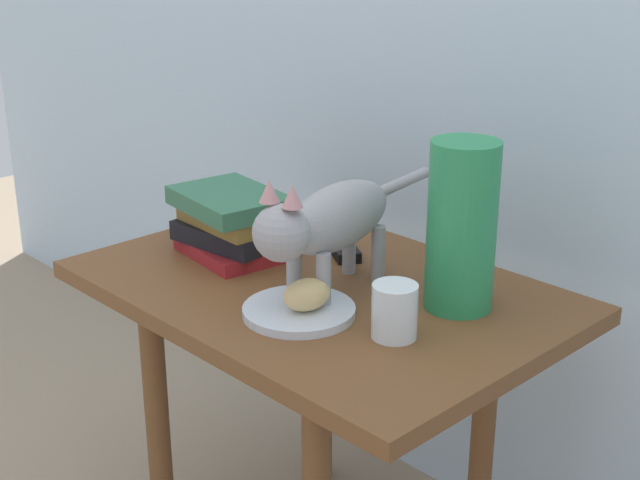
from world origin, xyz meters
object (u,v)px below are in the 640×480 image
(cat, at_px, (329,221))
(bread_roll, at_px, (307,295))
(plate, at_px, (299,311))
(candle_jar, at_px, (394,314))
(book_stack, at_px, (234,222))
(green_vase, at_px, (462,226))
(side_table, at_px, (320,329))
(tv_remote, at_px, (340,245))

(cat, bearing_deg, bread_roll, -66.78)
(plate, bearing_deg, candle_jar, 18.09)
(book_stack, distance_m, green_vase, 0.46)
(side_table, height_order, green_vase, green_vase)
(side_table, height_order, plate, plate)
(bread_roll, distance_m, green_vase, 0.27)
(plate, distance_m, book_stack, 0.30)
(bread_roll, distance_m, book_stack, 0.31)
(green_vase, relative_size, tv_remote, 1.84)
(green_vase, bearing_deg, bread_roll, -124.32)
(book_stack, bearing_deg, bread_roll, -17.37)
(side_table, relative_size, candle_jar, 9.75)
(plate, height_order, cat, cat)
(side_table, bearing_deg, book_stack, -175.20)
(green_vase, height_order, candle_jar, green_vase)
(book_stack, bearing_deg, cat, -2.09)
(cat, distance_m, green_vase, 0.21)
(cat, bearing_deg, book_stack, 177.91)
(side_table, xyz_separation_m, bread_roll, (0.08, -0.11, 0.13))
(plate, distance_m, green_vase, 0.29)
(book_stack, height_order, tv_remote, book_stack)
(plate, bearing_deg, cat, 103.58)
(plate, relative_size, candle_jar, 2.13)
(side_table, distance_m, candle_jar, 0.27)
(green_vase, distance_m, candle_jar, 0.19)
(side_table, relative_size, tv_remote, 5.52)
(plate, relative_size, bread_roll, 2.26)
(book_stack, xyz_separation_m, tv_remote, (0.12, 0.16, -0.05))
(side_table, xyz_separation_m, tv_remote, (-0.09, 0.14, 0.10))
(side_table, distance_m, tv_remote, 0.19)
(book_stack, bearing_deg, green_vase, 14.52)
(cat, height_order, candle_jar, cat)
(side_table, relative_size, book_stack, 3.62)
(side_table, xyz_separation_m, green_vase, (0.22, 0.09, 0.22))
(green_vase, bearing_deg, tv_remote, 172.01)
(side_table, relative_size, bread_roll, 10.36)
(side_table, bearing_deg, tv_remote, 122.44)
(bread_roll, bearing_deg, book_stack, 162.63)
(green_vase, relative_size, candle_jar, 3.25)
(green_vase, distance_m, tv_remote, 0.34)
(cat, xyz_separation_m, candle_jar, (0.18, -0.04, -0.09))
(side_table, bearing_deg, plate, -58.64)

